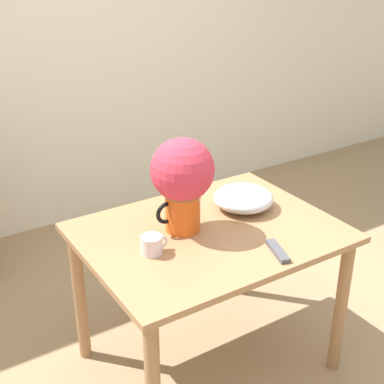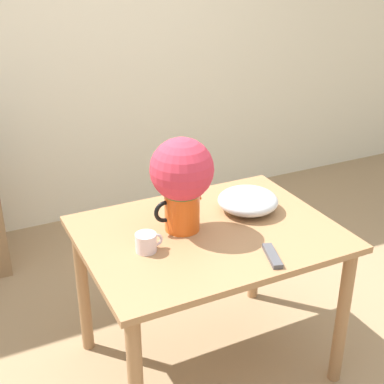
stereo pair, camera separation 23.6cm
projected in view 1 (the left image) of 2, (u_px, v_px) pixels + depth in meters
ground_plane at (232, 374)px, 2.64m from camera, size 12.00×12.00×0.00m
wall_back at (62, 46)px, 3.63m from camera, size 8.00×0.05×2.60m
table at (209, 252)px, 2.45m from camera, size 1.13×0.87×0.76m
flower_vase at (182, 178)px, 2.31m from camera, size 0.28×0.28×0.43m
coffee_mug at (152, 245)px, 2.21m from camera, size 0.12×0.09×0.08m
white_bowl at (243, 198)px, 2.59m from camera, size 0.29×0.29×0.11m
remote_control at (278, 251)px, 2.22m from camera, size 0.09×0.18×0.02m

